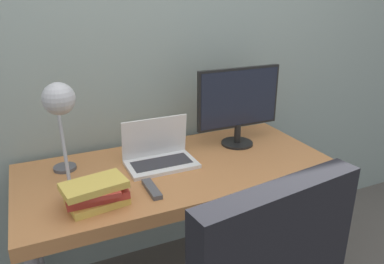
# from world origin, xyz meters

# --- Properties ---
(wall_back) EXTENTS (8.00, 0.05, 2.60)m
(wall_back) POSITION_xyz_m (0.00, 0.77, 1.30)
(wall_back) COLOR gray
(wall_back) RESTS_ON ground_plane
(desk) EXTENTS (1.50, 0.71, 0.74)m
(desk) POSITION_xyz_m (0.00, 0.35, 0.68)
(desk) COLOR #B77542
(desk) RESTS_ON ground_plane
(laptop) EXTENTS (0.33, 0.21, 0.22)m
(laptop) POSITION_xyz_m (-0.07, 0.42, 0.79)
(laptop) COLOR silver
(laptop) RESTS_ON desk
(monitor) EXTENTS (0.48, 0.17, 0.43)m
(monitor) POSITION_xyz_m (0.40, 0.48, 0.98)
(monitor) COLOR black
(monitor) RESTS_ON desk
(desk_lamp) EXTENTS (0.13, 0.30, 0.46)m
(desk_lamp) POSITION_xyz_m (-0.51, 0.38, 1.10)
(desk_lamp) COLOR #4C4C51
(desk_lamp) RESTS_ON desk
(book_stack) EXTENTS (0.26, 0.20, 0.11)m
(book_stack) POSITION_xyz_m (-0.43, 0.16, 0.80)
(book_stack) COLOR gold
(book_stack) RESTS_ON desk
(tv_remote) EXTENTS (0.04, 0.17, 0.02)m
(tv_remote) POSITION_xyz_m (-0.19, 0.17, 0.75)
(tv_remote) COLOR #4C4C51
(tv_remote) RESTS_ON desk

